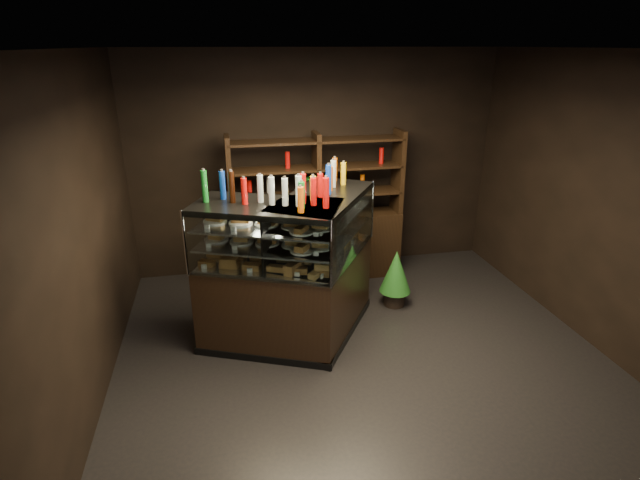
# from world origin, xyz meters

# --- Properties ---
(ground) EXTENTS (5.00, 5.00, 0.00)m
(ground) POSITION_xyz_m (0.00, 0.00, 0.00)
(ground) COLOR black
(ground) RESTS_ON ground
(room_shell) EXTENTS (5.02, 5.02, 3.01)m
(room_shell) POSITION_xyz_m (0.00, 0.00, 1.94)
(room_shell) COLOR black
(room_shell) RESTS_ON ground
(display_case) EXTENTS (2.11, 1.63, 1.60)m
(display_case) POSITION_xyz_m (-0.60, 0.61, 0.53)
(display_case) COLOR black
(display_case) RESTS_ON ground
(food_display) EXTENTS (1.69, 1.21, 0.48)m
(food_display) POSITION_xyz_m (-0.60, 0.60, 1.21)
(food_display) COLOR #AF763E
(food_display) RESTS_ON display_case
(bottles_top) EXTENTS (1.52, 1.07, 0.30)m
(bottles_top) POSITION_xyz_m (-0.60, 0.61, 1.73)
(bottles_top) COLOR #147223
(bottles_top) RESTS_ON display_case
(potted_conifer) EXTENTS (0.38, 0.38, 0.82)m
(potted_conifer) POSITION_xyz_m (0.70, 1.08, 0.47)
(potted_conifer) COLOR black
(potted_conifer) RESTS_ON ground
(back_shelving) EXTENTS (2.29, 0.44, 2.00)m
(back_shelving) POSITION_xyz_m (-0.09, 2.05, 0.61)
(back_shelving) COLOR black
(back_shelving) RESTS_ON ground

